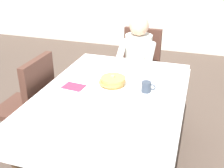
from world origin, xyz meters
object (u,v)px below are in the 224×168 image
object	(u,v)px
chair_diner	(140,64)
cup_coffee	(146,87)
diner_person	(137,57)
spoon_near_edge	(94,106)
plate_breakfast	(113,86)
chair_left_side	(31,100)
fork_left_of_plate	(90,84)
knife_right_of_plate	(135,91)
syrup_pitcher	(95,72)
breakfast_stack	(113,81)
dining_table_main	(112,101)

from	to	relation	value
chair_diner	cup_coffee	bearing A→B (deg)	104.64
diner_person	spoon_near_edge	size ratio (longest dim) A/B	7.47
diner_person	plate_breakfast	xyz separation A→B (m)	(0.01, -0.94, 0.08)
diner_person	cup_coffee	world-z (taller)	diner_person
chair_diner	cup_coffee	distance (m)	1.16
cup_coffee	chair_left_side	bearing A→B (deg)	-176.13
fork_left_of_plate	knife_right_of_plate	bearing A→B (deg)	-87.86
chair_left_side	syrup_pitcher	world-z (taller)	chair_left_side
cup_coffee	spoon_near_edge	distance (m)	0.46
breakfast_stack	cup_coffee	bearing A→B (deg)	-0.37
cup_coffee	knife_right_of_plate	xyz separation A→B (m)	(-0.09, -0.02, -0.04)
fork_left_of_plate	dining_table_main	bearing A→B (deg)	-101.81
chair_left_side	spoon_near_edge	size ratio (longest dim) A/B	6.20
breakfast_stack	knife_right_of_plate	size ratio (longest dim) A/B	1.09
spoon_near_edge	breakfast_stack	bearing A→B (deg)	98.14
plate_breakfast	spoon_near_edge	xyz separation A→B (m)	(-0.03, -0.34, -0.01)
dining_table_main	diner_person	size ratio (longest dim) A/B	1.36
diner_person	chair_left_side	bearing A→B (deg)	53.82
breakfast_stack	cup_coffee	distance (m)	0.28
plate_breakfast	chair_left_side	bearing A→B (deg)	-174.49
chair_left_side	spoon_near_edge	bearing A→B (deg)	-110.70
plate_breakfast	spoon_near_edge	bearing A→B (deg)	-94.77
cup_coffee	spoon_near_edge	xyz separation A→B (m)	(-0.31, -0.34, -0.04)
dining_table_main	syrup_pitcher	xyz separation A→B (m)	(-0.23, 0.23, 0.13)
dining_table_main	spoon_near_edge	distance (m)	0.29
plate_breakfast	knife_right_of_plate	xyz separation A→B (m)	(0.19, -0.02, -0.01)
syrup_pitcher	breakfast_stack	bearing A→B (deg)	-36.31
cup_coffee	fork_left_of_plate	world-z (taller)	cup_coffee
spoon_near_edge	knife_right_of_plate	bearing A→B (deg)	69.15
dining_table_main	spoon_near_edge	world-z (taller)	spoon_near_edge
dining_table_main	spoon_near_edge	size ratio (longest dim) A/B	10.16
chair_left_side	breakfast_stack	distance (m)	0.80
chair_left_side	syrup_pitcher	distance (m)	0.63
dining_table_main	fork_left_of_plate	xyz separation A→B (m)	(-0.21, 0.05, 0.09)
plate_breakfast	syrup_pitcher	xyz separation A→B (m)	(-0.21, 0.16, 0.03)
plate_breakfast	fork_left_of_plate	world-z (taller)	plate_breakfast
diner_person	breakfast_stack	size ratio (longest dim) A/B	5.16
chair_left_side	spoon_near_edge	xyz separation A→B (m)	(0.72, -0.27, 0.21)
breakfast_stack	diner_person	bearing A→B (deg)	90.59
dining_table_main	breakfast_stack	distance (m)	0.16
fork_left_of_plate	spoon_near_edge	distance (m)	0.36
cup_coffee	fork_left_of_plate	xyz separation A→B (m)	(-0.47, -0.02, -0.04)
fork_left_of_plate	spoon_near_edge	size ratio (longest dim) A/B	1.20
knife_right_of_plate	syrup_pitcher	bearing A→B (deg)	63.11
syrup_pitcher	spoon_near_edge	xyz separation A→B (m)	(0.18, -0.50, -0.04)
chair_left_side	spoon_near_edge	distance (m)	0.80
cup_coffee	spoon_near_edge	bearing A→B (deg)	-131.96
chair_diner	breakfast_stack	bearing A→B (deg)	90.51
diner_person	knife_right_of_plate	world-z (taller)	diner_person
plate_breakfast	fork_left_of_plate	xyz separation A→B (m)	(-0.19, -0.02, -0.01)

